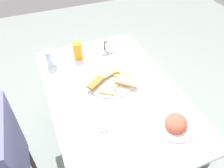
{
  "coord_description": "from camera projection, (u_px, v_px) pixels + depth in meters",
  "views": [
    {
      "loc": [
        -0.89,
        0.37,
        1.68
      ],
      "look_at": [
        0.03,
        -0.0,
        0.77
      ],
      "focal_mm": 35.49,
      "sensor_mm": 36.0,
      "label": 1
    }
  ],
  "objects": [
    {
      "name": "ground_plane",
      "position": [
        113.0,
        154.0,
        1.84
      ],
      "size": [
        6.0,
        6.0,
        0.0
      ],
      "primitive_type": "plane",
      "color": "gray"
    },
    {
      "name": "dining_table",
      "position": [
        113.0,
        101.0,
        1.4
      ],
      "size": [
        1.18,
        0.77,
        0.74
      ],
      "color": "white",
      "rests_on": "ground_plane"
    },
    {
      "name": "pide_platter",
      "position": [
        111.0,
        81.0,
        1.39
      ],
      "size": [
        0.29,
        0.32,
        0.04
      ],
      "color": "white",
      "rests_on": "dining_table"
    },
    {
      "name": "salad_plate_greens",
      "position": [
        176.0,
        124.0,
        1.14
      ],
      "size": [
        0.21,
        0.21,
        0.06
      ],
      "color": "white",
      "rests_on": "dining_table"
    },
    {
      "name": "soda_can",
      "position": [
        78.0,
        51.0,
        1.56
      ],
      "size": [
        0.07,
        0.07,
        0.12
      ],
      "primitive_type": "cylinder",
      "rotation": [
        0.0,
        0.0,
        1.49
      ],
      "color": "orange",
      "rests_on": "dining_table"
    },
    {
      "name": "drinking_glass",
      "position": [
        51.0,
        58.0,
        1.5
      ],
      "size": [
        0.07,
        0.07,
        0.11
      ],
      "primitive_type": "cylinder",
      "color": "silver",
      "rests_on": "dining_table"
    },
    {
      "name": "paper_napkin",
      "position": [
        98.0,
        118.0,
        1.19
      ],
      "size": [
        0.13,
        0.13,
        0.0
      ],
      "primitive_type": "cube",
      "rotation": [
        0.0,
        0.0,
        -0.1
      ],
      "color": "white",
      "rests_on": "dining_table"
    },
    {
      "name": "fork",
      "position": [
        101.0,
        117.0,
        1.19
      ],
      "size": [
        0.2,
        0.03,
        0.0
      ],
      "primitive_type": "cube",
      "rotation": [
        0.0,
        0.0,
        -0.03
      ],
      "color": "silver",
      "rests_on": "paper_napkin"
    },
    {
      "name": "spoon",
      "position": [
        95.0,
        119.0,
        1.18
      ],
      "size": [
        0.19,
        0.03,
        0.0
      ],
      "primitive_type": "cube",
      "rotation": [
        0.0,
        0.0,
        0.05
      ],
      "color": "silver",
      "rests_on": "paper_napkin"
    },
    {
      "name": "condiment_caddy",
      "position": [
        106.0,
        49.0,
        1.64
      ],
      "size": [
        0.09,
        0.09,
        0.08
      ],
      "color": "#B2B2B7",
      "rests_on": "dining_table"
    }
  ]
}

